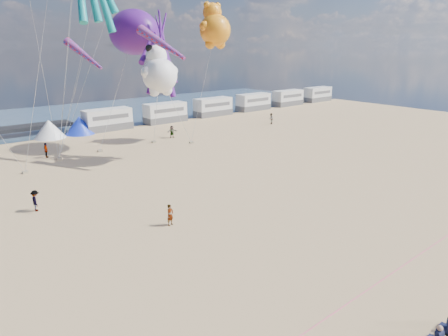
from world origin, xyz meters
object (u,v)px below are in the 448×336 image
beachgoer_4 (172,132)px  kite_teddy_orange (215,30)px  beachgoer_2 (36,201)px  beachgoer_1 (271,119)px  sandbag_c (191,142)px  windsock_right (84,55)px  motorhome_0 (108,120)px  motorhome_5 (318,94)px  beachgoer_3 (46,150)px  motorhome_1 (165,113)px  motorhome_3 (253,102)px  tent_white (49,129)px  standing_person (170,215)px  motorhome_4 (288,98)px  sandbag_b (100,151)px  windsock_mid (162,44)px  kite_panda (160,75)px  kite_octopus_purple (134,32)px  motorhome_2 (213,107)px  sandbag_d (154,142)px  tent_blue (80,125)px  sandbag_a (25,172)px

beachgoer_4 → kite_teddy_orange: kite_teddy_orange is taller
beachgoer_2 → beachgoer_1: bearing=-62.2°
sandbag_c → windsock_right: size_ratio=0.09×
motorhome_0 → motorhome_5: 47.50m
beachgoer_2 → beachgoer_3: (5.06, 14.54, 0.02)m
beachgoer_1 → beachgoer_4: (-16.72, 1.69, -0.04)m
motorhome_0 → beachgoer_4: size_ratio=4.15×
motorhome_1 → motorhome_3: same height
tent_white → standing_person: size_ratio=2.70×
beachgoer_2 → sandbag_c: size_ratio=3.15×
motorhome_4 → sandbag_b: motorhome_4 is taller
sandbag_b → windsock_mid: windsock_mid is taller
beachgoer_3 → sandbag_b: beachgoer_3 is taller
beachgoer_2 → sandbag_b: bearing=-28.9°
motorhome_5 → standing_person: (-57.65, -32.44, -0.76)m
beachgoer_2 → windsock_right: windsock_right is taller
motorhome_1 → beachgoer_2: (-25.86, -24.14, -0.71)m
motorhome_0 → kite_panda: (-2.20, -18.58, 7.22)m
motorhome_3 → beachgoer_2: 50.94m
motorhome_4 → beachgoer_4: (-33.70, -10.04, -0.71)m
beachgoer_2 → windsock_mid: size_ratio=0.25×
kite_octopus_purple → motorhome_2: bearing=54.5°
motorhome_3 → sandbag_b: 36.09m
motorhome_2 → motorhome_4: size_ratio=1.00×
motorhome_3 → sandbag_d: size_ratio=13.20×
motorhome_5 → motorhome_1: bearing=180.0°
beachgoer_1 → standing_person: bearing=-8.1°
motorhome_1 → kite_octopus_purple: (-10.61, -11.57, 11.42)m
motorhome_3 → standing_person: motorhome_3 is taller
motorhome_4 → beachgoer_1: 20.65m
motorhome_4 → windsock_right: bearing=-164.7°
beachgoer_1 → kite_octopus_purple: (-22.13, 0.15, 12.09)m
sandbag_b → kite_panda: size_ratio=0.09×
tent_white → kite_octopus_purple: bearing=-59.2°
motorhome_4 → kite_panda: (-40.20, -18.58, 7.22)m
motorhome_5 → sandbag_c: (-43.05, -14.16, -1.39)m
motorhome_3 → motorhome_4: size_ratio=1.00×
motorhome_4 → tent_blue: 42.00m
motorhome_3 → sandbag_d: motorhome_3 is taller
beachgoer_4 → windsock_mid: 16.05m
beachgoer_4 → beachgoer_1: bearing=-0.3°
beachgoer_2 → motorhome_2: bearing=-46.3°
sandbag_b → windsock_right: bearing=-131.9°
motorhome_1 → motorhome_5: (38.00, 0.00, 0.00)m
beachgoer_2 → sandbag_a: beachgoer_2 is taller
motorhome_2 → motorhome_3: bearing=0.0°
kite_octopus_purple → kite_teddy_orange: size_ratio=1.80×
motorhome_4 → beachgoer_2: motorhome_4 is taller
tent_white → windsock_right: windsock_right is taller
motorhome_3 → beachgoer_3: bearing=-166.4°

